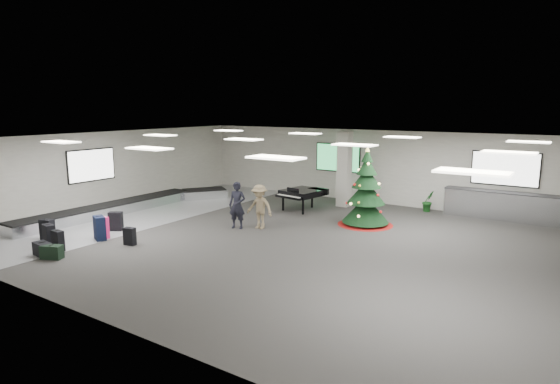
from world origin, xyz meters
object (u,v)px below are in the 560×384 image
Objects in this scene: service_counter at (500,205)px; grand_piano at (302,193)px; traveler_b at (260,207)px; baggage_carousel at (131,206)px; traveler_a at (237,205)px; potted_plant_left at (428,201)px; pink_suitcase at (101,228)px; christmas_tree at (366,198)px.

service_counter is 7.59m from grand_piano.
traveler_b reaches higher than grand_piano.
baggage_carousel is 14.50m from service_counter.
traveler_a is 7.95m from potted_plant_left.
pink_suitcase reaches higher than baggage_carousel.
pink_suitcase is 0.45× the size of traveler_a.
christmas_tree is at bearing -137.90° from service_counter.
traveler_b reaches higher than baggage_carousel.
baggage_carousel is at bearing -152.33° from service_counter.
potted_plant_left is (-2.66, -0.15, -0.11)m from service_counter.
grand_piano is 1.24× the size of traveler_b.
service_counter is at bearing 23.88° from traveler_a.
traveler_b is at bearing -138.31° from christmas_tree.
traveler_b is at bearing -76.08° from grand_piano.
traveler_a is at bearing -140.16° from christmas_tree.
service_counter reaches higher than baggage_carousel.
pink_suitcase is (-10.30, -9.95, -0.19)m from service_counter.
traveler_a reaches higher than potted_plant_left.
service_counter reaches higher than pink_suitcase.
traveler_a is at bearing -151.60° from traveler_b.
christmas_tree reaches higher than traveler_a.
potted_plant_left is (10.18, 6.58, 0.22)m from baggage_carousel.
pink_suitcase is at bearing -134.69° from traveler_b.
grand_piano is at bearing -158.77° from service_counter.
grand_piano reaches higher than baggage_carousel.
baggage_carousel is 6.24× the size of traveler_b.
baggage_carousel is at bearing -136.42° from grand_piano.
grand_piano is at bearing 92.64° from traveler_b.
grand_piano is 1.18× the size of traveler_a.
baggage_carousel is 5.91× the size of traveler_a.
traveler_b is (0.29, -3.34, 0.07)m from grand_piano.
traveler_a is (-0.38, -3.74, 0.11)m from grand_piano.
christmas_tree is 3.28× the size of potted_plant_left.
traveler_b is 7.23m from potted_plant_left.
traveler_a reaches higher than baggage_carousel.
christmas_tree reaches higher than baggage_carousel.
pink_suitcase is at bearing -134.87° from christmas_tree.
baggage_carousel is at bearing -147.10° from potted_plant_left.
traveler_b is (6.06, 0.64, 0.56)m from baggage_carousel.
traveler_b reaches higher than potted_plant_left.
christmas_tree is at bearing 19.69° from baggage_carousel.
christmas_tree is 4.61m from traveler_a.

